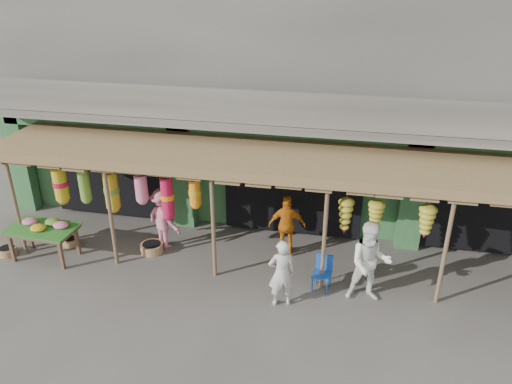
% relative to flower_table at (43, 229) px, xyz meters
% --- Properties ---
extents(ground, '(80.00, 80.00, 0.00)m').
position_rel_flower_table_xyz_m(ground, '(5.81, 0.29, -0.80)').
color(ground, '#514C47').
rests_on(ground, ground).
extents(building, '(16.40, 6.80, 7.00)m').
position_rel_flower_table_xyz_m(building, '(5.81, 5.16, 2.57)').
color(building, gray).
rests_on(building, ground).
extents(awning, '(14.00, 2.70, 2.79)m').
position_rel_flower_table_xyz_m(awning, '(5.64, 1.09, 1.78)').
color(awning, brown).
rests_on(awning, ground).
extents(flower_table, '(1.69, 1.04, 0.99)m').
position_rel_flower_table_xyz_m(flower_table, '(0.00, 0.00, 0.00)').
color(flower_table, brown).
rests_on(flower_table, ground).
extents(blue_chair, '(0.45, 0.45, 0.81)m').
position_rel_flower_table_xyz_m(blue_chair, '(6.82, 0.13, -0.35)').
color(blue_chair, '#1947A7').
rests_on(blue_chair, ground).
extents(basket_left, '(0.58, 0.58, 0.19)m').
position_rel_flower_table_xyz_m(basket_left, '(-1.08, -0.09, -0.71)').
color(basket_left, '#8E6140').
rests_on(basket_left, ground).
extents(basket_mid, '(0.69, 0.69, 0.22)m').
position_rel_flower_table_xyz_m(basket_mid, '(2.45, 0.75, -0.69)').
color(basket_mid, olive).
rests_on(basket_mid, ground).
extents(basket_right, '(0.47, 0.47, 0.18)m').
position_rel_flower_table_xyz_m(basket_right, '(0.23, 0.66, -0.71)').
color(basket_right, '#A2744C').
rests_on(basket_right, ground).
extents(person_front, '(0.66, 0.54, 1.57)m').
position_rel_flower_table_xyz_m(person_front, '(6.00, -0.66, -0.01)').
color(person_front, beige).
rests_on(person_front, ground).
extents(person_right, '(0.99, 0.81, 1.87)m').
position_rel_flower_table_xyz_m(person_right, '(7.81, -0.10, 0.14)').
color(person_right, white).
rests_on(person_right, ground).
extents(person_vendor, '(0.95, 0.48, 1.57)m').
position_rel_flower_table_xyz_m(person_vendor, '(5.81, 1.42, -0.02)').
color(person_vendor, orange).
rests_on(person_vendor, ground).
extents(person_shopper, '(1.21, 1.02, 1.62)m').
position_rel_flower_table_xyz_m(person_shopper, '(2.69, 1.10, 0.01)').
color(person_shopper, pink).
rests_on(person_shopper, ground).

